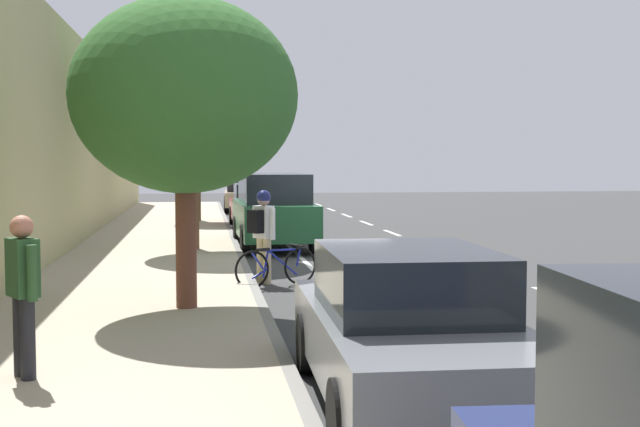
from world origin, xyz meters
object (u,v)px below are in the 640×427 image
parked_sedan_red_second (257,206)px  cyclist_with_backpack (263,226)px  street_tree_mid_block (190,68)px  street_tree_far_end (185,96)px  parked_sedan_grey_far (407,329)px  bicycle_at_curb (276,267)px  parked_suv_green_mid (274,210)px  pedestrian_on_phone (23,286)px  parked_sedan_tan_nearest (244,195)px  street_tree_near_cyclist (193,105)px

parked_sedan_red_second → cyclist_with_backpack: size_ratio=2.47×
street_tree_mid_block → street_tree_far_end: size_ratio=1.29×
parked_sedan_grey_far → bicycle_at_curb: bearing=-85.8°
parked_suv_green_mid → parked_sedan_grey_far: parked_suv_green_mid is taller
parked_sedan_grey_far → cyclist_with_backpack: cyclist_with_backpack is taller
pedestrian_on_phone → bicycle_at_curb: bearing=-115.7°
bicycle_at_curb → cyclist_with_backpack: bearing=-63.4°
parked_sedan_tan_nearest → pedestrian_on_phone: (3.78, 29.22, 0.33)m
parked_sedan_grey_far → pedestrian_on_phone: 3.89m
parked_sedan_tan_nearest → cyclist_with_backpack: 22.22m
street_tree_far_end → pedestrian_on_phone: (1.57, 3.84, -2.22)m
parked_sedan_red_second → street_tree_far_end: bearing=82.4°
cyclist_with_backpack → street_tree_far_end: size_ratio=0.39×
parked_sedan_grey_far → cyclist_with_backpack: 8.12m
parked_sedan_tan_nearest → parked_suv_green_mid: bearing=89.8°
street_tree_far_end → bicycle_at_curb: bearing=-120.3°
street_tree_far_end → pedestrian_on_phone: 4.71m
parked_sedan_tan_nearest → street_tree_mid_block: size_ratio=0.74×
parked_sedan_grey_far → parked_sedan_tan_nearest: bearing=-90.1°
street_tree_mid_block → cyclist_with_backpack: bearing=105.2°
bicycle_at_curb → street_tree_far_end: 4.32m
parked_sedan_tan_nearest → parked_suv_green_mid: (0.05, 15.84, 0.27)m
cyclist_with_backpack → pedestrian_on_phone: 7.62m
parked_suv_green_mid → bicycle_at_curb: size_ratio=2.96×
street_tree_far_end → pedestrian_on_phone: bearing=67.8°
cyclist_with_backpack → street_tree_far_end: 4.11m
parked_sedan_grey_far → street_tree_near_cyclist: size_ratio=0.80×
parked_sedan_tan_nearest → street_tree_mid_block: bearing=82.7°
parked_sedan_grey_far → street_tree_far_end: (2.16, -4.90, 2.55)m
parked_sedan_tan_nearest → parked_suv_green_mid: parked_suv_green_mid is taller
parked_sedan_tan_nearest → street_tree_far_end: (2.21, 25.38, 2.55)m
cyclist_with_backpack → bicycle_at_curb: bearing=116.6°
parked_suv_green_mid → street_tree_near_cyclist: 9.31m
parked_sedan_red_second → pedestrian_on_phone: size_ratio=2.66×
pedestrian_on_phone → street_tree_near_cyclist: bearing=-94.1°
cyclist_with_backpack → street_tree_near_cyclist: (1.38, -14.79, 3.23)m
parked_sedan_grey_far → parked_sedan_red_second: bearing=-90.1°
parked_suv_green_mid → street_tree_mid_block: (2.16, 1.27, 3.59)m
parked_sedan_red_second → street_tree_near_cyclist: size_ratio=0.80×
street_tree_mid_block → pedestrian_on_phone: (1.57, 12.11, -3.53)m
street_tree_near_cyclist → street_tree_far_end: size_ratio=1.20×
parked_sedan_grey_far → pedestrian_on_phone: size_ratio=2.67×
parked_suv_green_mid → parked_sedan_grey_far: (-0.01, 14.44, -0.27)m
parked_suv_green_mid → street_tree_mid_block: street_tree_mid_block is taller
pedestrian_on_phone → parked_sedan_grey_far: bearing=164.3°
cyclist_with_backpack → parked_sedan_grey_far: bearing=95.5°
cyclist_with_backpack → street_tree_near_cyclist: street_tree_near_cyclist is taller
parked_sedan_grey_far → bicycle_at_curb: parked_sedan_grey_far is taller
parked_sedan_red_second → street_tree_near_cyclist: (2.19, -1.52, 3.58)m
parked_sedan_red_second → street_tree_near_cyclist: 4.46m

